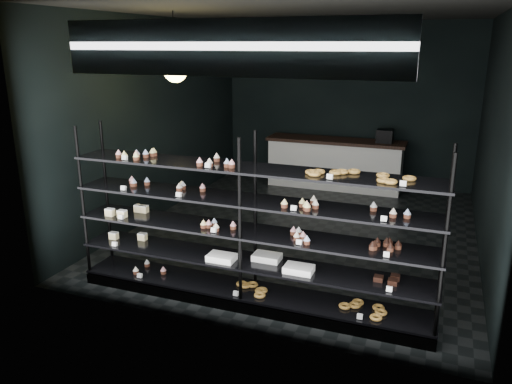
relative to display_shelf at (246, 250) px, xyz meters
The scene contains 5 objects.
room 2.64m from the display_shelf, 90.16° to the left, with size 5.01×6.01×3.20m.
display_shelf is the anchor object (origin of this frame).
signage 2.17m from the display_shelf, 90.82° to the right, with size 3.30×0.05×0.50m.
pendant_lamp 2.60m from the display_shelf, 140.93° to the left, with size 0.31×0.31×0.88m.
service_counter 4.95m from the display_shelf, 90.91° to the left, with size 2.69×0.65×1.23m.
Camera 1 is at (1.89, -7.09, 2.79)m, focal length 35.00 mm.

